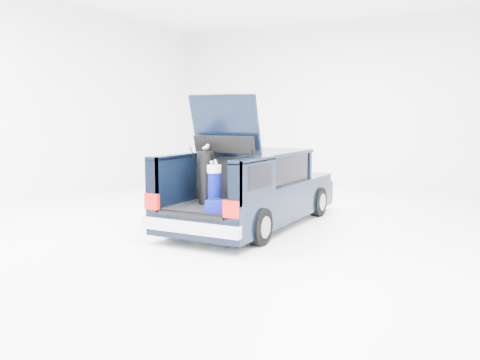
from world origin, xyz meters
The scene contains 6 objects.
ground centered at (0.00, 0.00, 0.00)m, with size 14.00×14.00×0.00m, color white.
car centered at (0.00, 0.11, 0.67)m, with size 1.87×4.65×2.47m.
red_suitcase centered at (0.41, -1.10, 0.84)m, with size 0.35×0.27×0.52m.
black_golf_bag centered at (-0.22, -1.32, 1.06)m, with size 0.38×0.40×1.01m.
blue_golf_bag centered at (0.05, -1.51, 0.96)m, with size 0.30×0.30×0.79m.
blue_duffel centered at (0.39, -1.90, 0.70)m, with size 0.44×0.32×0.21m.
Camera 1 is at (4.37, -8.66, 2.08)m, focal length 38.00 mm.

